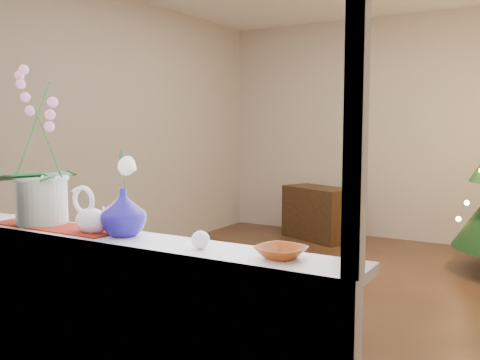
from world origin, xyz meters
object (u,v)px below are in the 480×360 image
Objects in this scene: orchid_pot at (39,145)px; blue_vase at (123,209)px; amber_dish at (281,253)px; side_table at (318,213)px; paperweight at (201,240)px; swan at (92,211)px.

orchid_pot is 0.58m from blue_vase.
amber_dish reaches higher than side_table.
paperweight is (0.95, -0.04, -0.34)m from orchid_pot.
paperweight is (0.58, -0.00, -0.06)m from swan.
amber_dish is at bearing -0.38° from blue_vase.
blue_vase is (0.16, 0.03, 0.02)m from swan.
blue_vase reaches higher than amber_dish.
paperweight is at bearing -4.47° from blue_vase.
blue_vase is 0.27× the size of side_table.
orchid_pot is 4.47m from side_table.
swan is at bearing -57.69° from side_table.
swan is 0.91m from amber_dish.
orchid_pot is at bearing 177.75° from paperweight.
swan is at bearing -169.39° from blue_vase.
blue_vase reaches higher than side_table.
blue_vase is 3.33× the size of paperweight.
orchid_pot is 10.76× the size of paperweight.
orchid_pot is at bearing 179.56° from blue_vase.
blue_vase is at bearing -0.44° from orchid_pot.
swan is 0.58m from paperweight.
amber_dish is (1.27, -0.01, -0.36)m from orchid_pot.
amber_dish is 0.17× the size of side_table.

